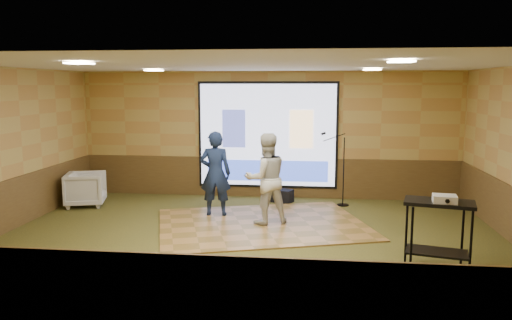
# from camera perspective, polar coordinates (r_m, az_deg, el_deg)

# --- Properties ---
(ground) EXTENTS (9.00, 9.00, 0.00)m
(ground) POSITION_cam_1_polar(r_m,az_deg,el_deg) (8.76, -0.81, -9.18)
(ground) COLOR #2E3719
(ground) RESTS_ON ground
(room_shell) EXTENTS (9.04, 7.04, 3.02)m
(room_shell) POSITION_cam_1_polar(r_m,az_deg,el_deg) (8.37, -0.84, 4.62)
(room_shell) COLOR #B19449
(room_shell) RESTS_ON ground
(wainscot_back) EXTENTS (9.00, 0.04, 0.95)m
(wainscot_back) POSITION_cam_1_polar(r_m,az_deg,el_deg) (12.01, 1.31, -1.99)
(wainscot_back) COLOR #4D3519
(wainscot_back) RESTS_ON ground
(wainscot_front) EXTENTS (9.00, 0.04, 0.95)m
(wainscot_front) POSITION_cam_1_polar(r_m,az_deg,el_deg) (5.38, -5.75, -15.50)
(wainscot_front) COLOR #4D3519
(wainscot_front) RESTS_ON ground
(wainscot_left) EXTENTS (0.04, 7.00, 0.95)m
(wainscot_left) POSITION_cam_1_polar(r_m,az_deg,el_deg) (10.20, -26.73, -4.79)
(wainscot_left) COLOR #4D3519
(wainscot_left) RESTS_ON ground
(projector_screen) EXTENTS (3.32, 0.06, 2.52)m
(projector_screen) POSITION_cam_1_polar(r_m,az_deg,el_deg) (11.82, 1.31, 2.74)
(projector_screen) COLOR black
(projector_screen) RESTS_ON room_shell
(downlight_nw) EXTENTS (0.32, 0.32, 0.02)m
(downlight_nw) POSITION_cam_1_polar(r_m,az_deg,el_deg) (10.60, -11.62, 10.00)
(downlight_nw) COLOR #FFE7BF
(downlight_nw) RESTS_ON room_shell
(downlight_ne) EXTENTS (0.32, 0.32, 0.02)m
(downlight_ne) POSITION_cam_1_polar(r_m,az_deg,el_deg) (10.14, 13.13, 10.03)
(downlight_ne) COLOR #FFE7BF
(downlight_ne) RESTS_ON room_shell
(downlight_sw) EXTENTS (0.32, 0.32, 0.02)m
(downlight_sw) POSITION_cam_1_polar(r_m,az_deg,el_deg) (7.53, -19.54, 10.38)
(downlight_sw) COLOR #FFE7BF
(downlight_sw) RESTS_ON room_shell
(downlight_se) EXTENTS (0.32, 0.32, 0.02)m
(downlight_se) POSITION_cam_1_polar(r_m,az_deg,el_deg) (6.88, 16.27, 10.76)
(downlight_se) COLOR #FFE7BF
(downlight_se) RESTS_ON room_shell
(dance_floor) EXTENTS (4.60, 3.99, 0.03)m
(dance_floor) POSITION_cam_1_polar(r_m,az_deg,el_deg) (9.70, 0.70, -7.33)
(dance_floor) COLOR olive
(dance_floor) RESTS_ON ground
(player_left) EXTENTS (0.66, 0.46, 1.73)m
(player_left) POSITION_cam_1_polar(r_m,az_deg,el_deg) (10.17, -4.67, -1.54)
(player_left) COLOR #152242
(player_left) RESTS_ON dance_floor
(player_right) EXTENTS (1.04, 0.94, 1.75)m
(player_right) POSITION_cam_1_polar(r_m,az_deg,el_deg) (9.53, 1.16, -2.14)
(player_right) COLOR beige
(player_right) RESTS_ON dance_floor
(av_table) EXTENTS (0.97, 0.51, 1.02)m
(av_table) POSITION_cam_1_polar(r_m,az_deg,el_deg) (7.73, 20.13, -6.55)
(av_table) COLOR black
(av_table) RESTS_ON ground
(projector) EXTENTS (0.36, 0.31, 0.11)m
(projector) POSITION_cam_1_polar(r_m,az_deg,el_deg) (7.57, 20.76, -4.17)
(projector) COLOR silver
(projector) RESTS_ON av_table
(mic_stand) EXTENTS (0.65, 0.27, 1.65)m
(mic_stand) POSITION_cam_1_polar(r_m,az_deg,el_deg) (11.29, 9.65, -2.68)
(mic_stand) COLOR black
(mic_stand) RESTS_ON ground
(banquet_chair) EXTENTS (1.02, 1.01, 0.76)m
(banquet_chair) POSITION_cam_1_polar(r_m,az_deg,el_deg) (11.75, -18.88, -3.16)
(banquet_chair) COLOR gray
(banquet_chair) RESTS_ON ground
(duffel_bag) EXTENTS (0.55, 0.46, 0.29)m
(duffel_bag) POSITION_cam_1_polar(r_m,az_deg,el_deg) (11.54, 3.01, -4.11)
(duffel_bag) COLOR black
(duffel_bag) RESTS_ON ground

